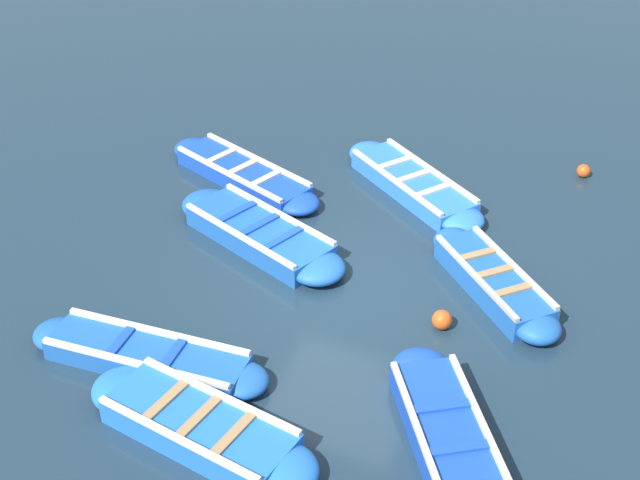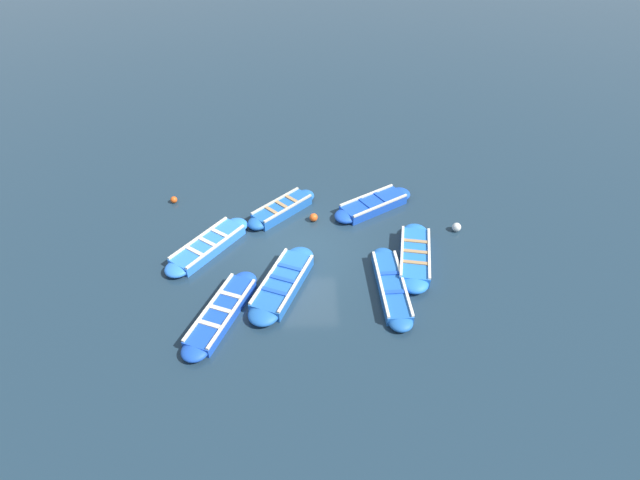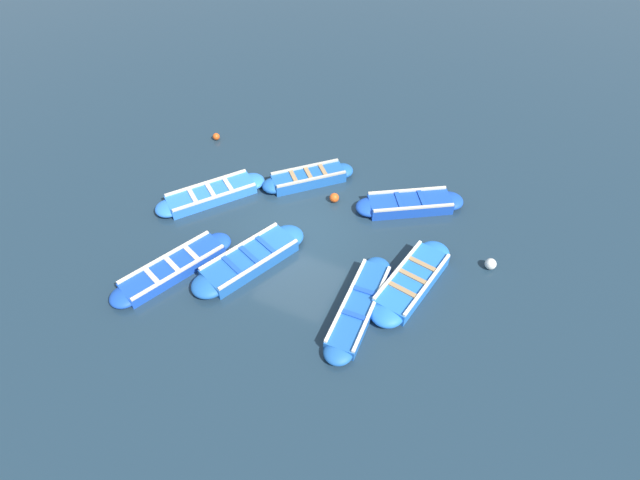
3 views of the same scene
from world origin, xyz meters
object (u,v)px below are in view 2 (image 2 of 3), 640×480
Objects in this scene: boat_bow_out at (208,246)px; buoy_orange_near at (314,217)px; boat_drifting at (283,284)px; boat_inner_gap at (282,209)px; boat_centre at (391,286)px; buoy_white_drifting at (174,200)px; boat_near_quay at (415,256)px; boat_outer_right at (373,205)px; buoy_yellow_far at (457,227)px; boat_mid_row at (221,313)px.

boat_bow_out reaches higher than buoy_orange_near.
boat_drifting is 4.04m from boat_inner_gap.
boat_centre is at bearing 32.31° from buoy_orange_near.
boat_drifting is 3.41m from boat_centre.
boat_near_quay is at bearing 66.94° from buoy_white_drifting.
boat_drifting is (4.21, -3.35, 0.00)m from boat_outer_right.
buoy_yellow_far reaches higher than buoy_orange_near.
boat_mid_row is at bearing -63.94° from buoy_yellow_far.
buoy_white_drifting is (-2.14, -10.56, -0.03)m from buoy_yellow_far.
boat_outer_right is 13.05× the size of buoy_white_drifting.
boat_bow_out is 7.05m from boat_near_quay.
boat_outer_right is at bearing 92.98° from boat_inner_gap.
boat_mid_row is (1.16, -1.79, -0.03)m from boat_drifting.
boat_near_quay is (3.06, 1.04, 0.01)m from boat_outer_right.
buoy_yellow_far is (-1.58, 1.81, -0.03)m from boat_near_quay.
buoy_orange_near is (0.52, 1.18, -0.04)m from boat_inner_gap.
boat_drifting is 14.57× the size of buoy_white_drifting.
boat_inner_gap reaches higher than boat_mid_row.
buoy_yellow_far is 10.77m from buoy_white_drifting.
boat_outer_right is 0.98× the size of boat_bow_out.
buoy_yellow_far is (-2.74, 6.19, -0.03)m from boat_drifting.
boat_centre is 0.99× the size of boat_mid_row.
boat_near_quay reaches higher than boat_inner_gap.
boat_mid_row is (3.13, 0.83, -0.01)m from boat_bow_out.
boat_centre is 4.06m from buoy_yellow_far.
boat_bow_out reaches higher than boat_centre.
boat_centre is at bearing -35.77° from boat_near_quay.
buoy_orange_near is at bearing 75.77° from buoy_white_drifting.
boat_outer_right is 3.23m from boat_near_quay.
buoy_white_drifting is at bearing -138.23° from boat_drifting.
boat_drifting reaches higher than buoy_yellow_far.
boat_mid_row is at bearing 23.06° from buoy_white_drifting.
boat_drifting reaches higher than boat_centre.
boat_bow_out is 0.95× the size of boat_near_quay.
buoy_orange_near is at bearing 66.08° from boat_inner_gap.
boat_outer_right is 0.90× the size of boat_mid_row.
boat_near_quay is 0.97× the size of boat_centre.
buoy_white_drifting is (-1.37, -5.41, -0.02)m from buoy_orange_near.
buoy_orange_near is 0.95× the size of buoy_yellow_far.
buoy_white_drifting is (-6.05, -2.57, -0.03)m from boat_mid_row.
boat_inner_gap is (-2.07, 2.49, 0.03)m from boat_bow_out.
boat_mid_row is (2.32, -6.18, -0.03)m from boat_near_quay.
boat_inner_gap is 4.32m from buoy_white_drifting.
boat_outer_right is 2.41m from buoy_orange_near.
boat_outer_right reaches higher than boat_mid_row.
boat_drifting is at bearing -93.52° from boat_centre.
boat_outer_right is 3.20m from buoy_yellow_far.
boat_near_quay reaches higher than boat_centre.
boat_outer_right is 5.38m from boat_drifting.
boat_centre is (4.42, 0.05, -0.02)m from boat_outer_right.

